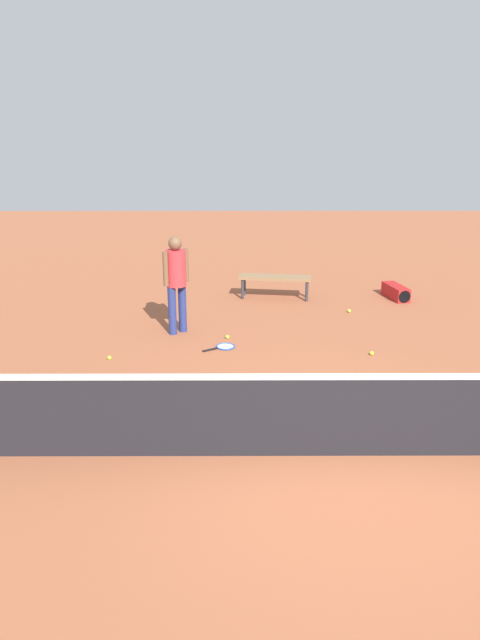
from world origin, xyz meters
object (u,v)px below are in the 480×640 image
object	(u,v)px
tennis_ball_near_player	(372,353)
courtside_bench	(275,279)
player_near_side	(176,277)
tennis_ball_by_net	(227,337)
tennis_ball_midcourt	(109,358)
tennis_racket_near_player	(224,347)
equipment_bag	(396,292)
tennis_ball_stray_left	(349,311)
tennis_ball_baseline	(191,412)

from	to	relation	value
tennis_ball_near_player	courtside_bench	world-z (taller)	courtside_bench
tennis_ball_near_player	courtside_bench	size ratio (longest dim) A/B	0.04
player_near_side	tennis_ball_by_net	bearing A→B (deg)	159.68
player_near_side	tennis_ball_near_player	xyz separation A→B (m)	(-3.18, 1.09, -0.98)
tennis_ball_near_player	tennis_ball_midcourt	distance (m)	4.13
tennis_ball_by_net	tennis_ball_midcourt	xyz separation A→B (m)	(1.82, 0.95, 0.00)
tennis_racket_near_player	courtside_bench	xyz separation A→B (m)	(-1.01, -2.93, 0.40)
equipment_bag	tennis_ball_stray_left	bearing A→B (deg)	39.80
tennis_ball_by_net	equipment_bag	bearing A→B (deg)	-145.10
player_near_side	tennis_ball_stray_left	size ratio (longest dim) A/B	25.76
tennis_ball_by_net	equipment_bag	distance (m)	4.29
tennis_ball_midcourt	equipment_bag	xyz separation A→B (m)	(-5.34, -3.40, 0.11)
tennis_ball_stray_left	tennis_ball_by_net	bearing A→B (deg)	32.23
tennis_ball_midcourt	tennis_ball_stray_left	size ratio (longest dim) A/B	1.00
tennis_ball_by_net	courtside_bench	xyz separation A→B (m)	(-0.96, -2.51, 0.38)
tennis_racket_near_player	tennis_ball_baseline	bearing A→B (deg)	81.24
equipment_bag	courtside_bench	bearing A→B (deg)	-1.28
tennis_racket_near_player	tennis_ball_near_player	size ratio (longest dim) A/B	8.88
tennis_ball_by_net	tennis_ball_stray_left	bearing A→B (deg)	-147.77
tennis_ball_near_player	tennis_ball_stray_left	size ratio (longest dim) A/B	1.00
tennis_ball_baseline	courtside_bench	distance (m)	5.48
tennis_racket_near_player	tennis_ball_by_net	world-z (taller)	tennis_ball_by_net
equipment_bag	tennis_ball_baseline	bearing A→B (deg)	53.10
tennis_ball_by_net	tennis_ball_baseline	world-z (taller)	same
tennis_ball_near_player	tennis_racket_near_player	bearing A→B (deg)	-8.47
tennis_ball_near_player	tennis_ball_baseline	bearing A→B (deg)	36.52
tennis_ball_near_player	equipment_bag	bearing A→B (deg)	-110.65
tennis_ball_by_net	courtside_bench	size ratio (longest dim) A/B	0.04
player_near_side	equipment_bag	world-z (taller)	player_near_side
courtside_bench	equipment_bag	world-z (taller)	courtside_bench
tennis_ball_baseline	equipment_bag	size ratio (longest dim) A/B	0.08
courtside_bench	equipment_bag	distance (m)	2.57
tennis_ball_baseline	tennis_ball_stray_left	distance (m)	5.08
player_near_side	tennis_ball_midcourt	distance (m)	1.86
tennis_ball_by_net	tennis_ball_stray_left	world-z (taller)	same
tennis_racket_near_player	tennis_ball_stray_left	distance (m)	3.07
tennis_ball_near_player	courtside_bench	bearing A→B (deg)	-67.78
tennis_racket_near_player	tennis_ball_by_net	bearing A→B (deg)	-96.58
tennis_ball_stray_left	tennis_ball_baseline	bearing A→B (deg)	57.04
courtside_bench	equipment_bag	bearing A→B (deg)	178.72
tennis_ball_midcourt	equipment_bag	distance (m)	6.33
tennis_racket_near_player	courtside_bench	world-z (taller)	courtside_bench
tennis_ball_by_net	tennis_ball_near_player	bearing A→B (deg)	161.50
player_near_side	courtside_bench	xyz separation A→B (m)	(-1.84, -2.19, -0.59)
tennis_ball_near_player	tennis_ball_by_net	distance (m)	2.43
tennis_ball_midcourt	player_near_side	bearing A→B (deg)	-126.57
tennis_racket_near_player	tennis_ball_midcourt	world-z (taller)	tennis_ball_midcourt
tennis_ball_midcourt	tennis_ball_baseline	size ratio (longest dim) A/B	1.00
player_near_side	tennis_ball_baseline	xyz separation A→B (m)	(-0.46, 3.10, -0.98)
tennis_racket_near_player	tennis_ball_by_net	xyz separation A→B (m)	(-0.05, -0.42, 0.02)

